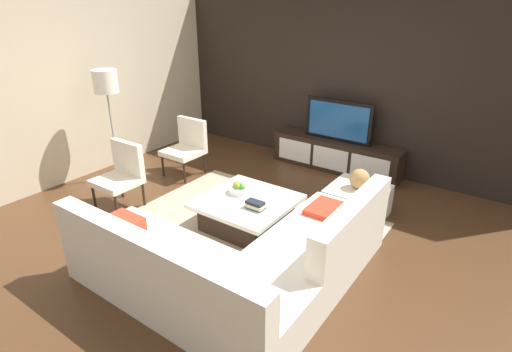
{
  "coord_description": "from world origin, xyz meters",
  "views": [
    {
      "loc": [
        2.46,
        -3.33,
        2.59
      ],
      "look_at": [
        -0.18,
        0.41,
        0.55
      ],
      "focal_mm": 28.2,
      "sensor_mm": 36.0,
      "label": 1
    }
  ],
  "objects_px": {
    "coffee_table": "(247,212)",
    "accent_chair_far": "(187,144)",
    "book_stack": "(256,205)",
    "media_console": "(336,155)",
    "floor_lamp": "(106,88)",
    "fruit_bowl": "(240,189)",
    "accent_chair_near": "(122,172)",
    "sectional_couch": "(239,263)",
    "ottoman": "(357,202)",
    "television": "(339,121)",
    "decorative_ball": "(360,179)"
  },
  "relations": [
    {
      "from": "floor_lamp",
      "to": "ottoman",
      "type": "relative_size",
      "value": 2.39
    },
    {
      "from": "media_console",
      "to": "accent_chair_near",
      "type": "relative_size",
      "value": 2.43
    },
    {
      "from": "sectional_couch",
      "to": "floor_lamp",
      "type": "height_order",
      "value": "floor_lamp"
    },
    {
      "from": "ottoman",
      "to": "decorative_ball",
      "type": "bearing_deg",
      "value": 0.0
    },
    {
      "from": "accent_chair_near",
      "to": "decorative_ball",
      "type": "relative_size",
      "value": 3.44
    },
    {
      "from": "coffee_table",
      "to": "book_stack",
      "type": "xyz_separation_m",
      "value": [
        0.22,
        -0.13,
        0.22
      ]
    },
    {
      "from": "fruit_bowl",
      "to": "accent_chair_far",
      "type": "xyz_separation_m",
      "value": [
        -1.59,
        0.72,
        0.06
      ]
    },
    {
      "from": "book_stack",
      "to": "coffee_table",
      "type": "bearing_deg",
      "value": 150.13
    },
    {
      "from": "media_console",
      "to": "coffee_table",
      "type": "height_order",
      "value": "media_console"
    },
    {
      "from": "floor_lamp",
      "to": "sectional_couch",
      "type": "bearing_deg",
      "value": -17.26
    },
    {
      "from": "coffee_table",
      "to": "accent_chair_near",
      "type": "relative_size",
      "value": 1.23
    },
    {
      "from": "sectional_couch",
      "to": "coffee_table",
      "type": "distance_m",
      "value": 1.14
    },
    {
      "from": "sectional_couch",
      "to": "floor_lamp",
      "type": "bearing_deg",
      "value": 162.74
    },
    {
      "from": "media_console",
      "to": "accent_chair_far",
      "type": "relative_size",
      "value": 2.43
    },
    {
      "from": "coffee_table",
      "to": "fruit_bowl",
      "type": "distance_m",
      "value": 0.31
    },
    {
      "from": "sectional_couch",
      "to": "book_stack",
      "type": "distance_m",
      "value": 0.93
    },
    {
      "from": "fruit_bowl",
      "to": "decorative_ball",
      "type": "distance_m",
      "value": 1.5
    },
    {
      "from": "decorative_ball",
      "to": "accent_chair_far",
      "type": "bearing_deg",
      "value": -175.57
    },
    {
      "from": "ottoman",
      "to": "accent_chair_near",
      "type": "bearing_deg",
      "value": -150.61
    },
    {
      "from": "coffee_table",
      "to": "accent_chair_far",
      "type": "distance_m",
      "value": 1.97
    },
    {
      "from": "floor_lamp",
      "to": "fruit_bowl",
      "type": "bearing_deg",
      "value": 2.42
    },
    {
      "from": "media_console",
      "to": "floor_lamp",
      "type": "relative_size",
      "value": 1.26
    },
    {
      "from": "sectional_couch",
      "to": "book_stack",
      "type": "relative_size",
      "value": 10.84
    },
    {
      "from": "sectional_couch",
      "to": "fruit_bowl",
      "type": "distance_m",
      "value": 1.33
    },
    {
      "from": "media_console",
      "to": "ottoman",
      "type": "relative_size",
      "value": 3.02
    },
    {
      "from": "fruit_bowl",
      "to": "book_stack",
      "type": "height_order",
      "value": "fruit_bowl"
    },
    {
      "from": "floor_lamp",
      "to": "ottoman",
      "type": "distance_m",
      "value": 3.81
    },
    {
      "from": "television",
      "to": "accent_chair_near",
      "type": "relative_size",
      "value": 1.26
    },
    {
      "from": "sectional_couch",
      "to": "floor_lamp",
      "type": "distance_m",
      "value": 3.43
    },
    {
      "from": "accent_chair_far",
      "to": "book_stack",
      "type": "relative_size",
      "value": 3.93
    },
    {
      "from": "television",
      "to": "ottoman",
      "type": "relative_size",
      "value": 1.56
    },
    {
      "from": "television",
      "to": "decorative_ball",
      "type": "xyz_separation_m",
      "value": [
        0.89,
        -1.27,
        -0.3
      ]
    },
    {
      "from": "floor_lamp",
      "to": "decorative_ball",
      "type": "height_order",
      "value": "floor_lamp"
    },
    {
      "from": "sectional_couch",
      "to": "accent_chair_far",
      "type": "xyz_separation_m",
      "value": [
        -2.39,
        1.78,
        0.19
      ]
    },
    {
      "from": "media_console",
      "to": "floor_lamp",
      "type": "bearing_deg",
      "value": -138.25
    },
    {
      "from": "accent_chair_far",
      "to": "book_stack",
      "type": "height_order",
      "value": "accent_chair_far"
    },
    {
      "from": "accent_chair_near",
      "to": "fruit_bowl",
      "type": "xyz_separation_m",
      "value": [
        1.51,
        0.58,
        -0.06
      ]
    },
    {
      "from": "sectional_couch",
      "to": "decorative_ball",
      "type": "distance_m",
      "value": 2.04
    },
    {
      "from": "ottoman",
      "to": "accent_chair_far",
      "type": "bearing_deg",
      "value": -175.57
    },
    {
      "from": "television",
      "to": "book_stack",
      "type": "distance_m",
      "value": 2.46
    },
    {
      "from": "sectional_couch",
      "to": "ottoman",
      "type": "relative_size",
      "value": 3.42
    },
    {
      "from": "media_console",
      "to": "accent_chair_far",
      "type": "xyz_separation_m",
      "value": [
        -1.87,
        -1.48,
        0.24
      ]
    },
    {
      "from": "fruit_bowl",
      "to": "book_stack",
      "type": "relative_size",
      "value": 1.27
    },
    {
      "from": "fruit_bowl",
      "to": "decorative_ball",
      "type": "height_order",
      "value": "decorative_ball"
    },
    {
      "from": "media_console",
      "to": "fruit_bowl",
      "type": "height_order",
      "value": "fruit_bowl"
    },
    {
      "from": "television",
      "to": "book_stack",
      "type": "xyz_separation_m",
      "value": [
        0.12,
        -2.42,
        -0.4
      ]
    },
    {
      "from": "television",
      "to": "floor_lamp",
      "type": "relative_size",
      "value": 0.65
    },
    {
      "from": "floor_lamp",
      "to": "accent_chair_far",
      "type": "xyz_separation_m",
      "value": [
        0.7,
        0.82,
        -0.94
      ]
    },
    {
      "from": "coffee_table",
      "to": "media_console",
      "type": "bearing_deg",
      "value": 87.51
    },
    {
      "from": "media_console",
      "to": "accent_chair_near",
      "type": "xyz_separation_m",
      "value": [
        -1.8,
        -2.78,
        0.24
      ]
    }
  ]
}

